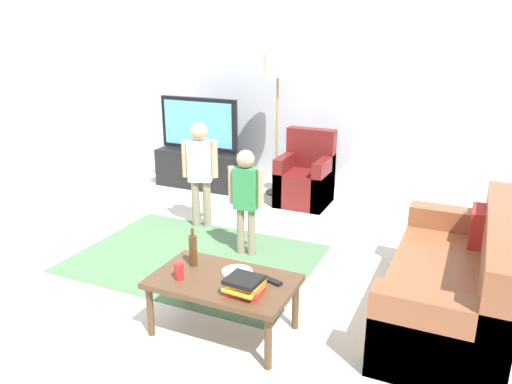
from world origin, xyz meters
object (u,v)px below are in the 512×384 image
at_px(tv_remote, 271,281).
at_px(soda_can, 179,271).
at_px(tv_stand, 201,169).
at_px(armchair, 306,179).
at_px(child_near_tv, 200,165).
at_px(coffee_table, 223,285).
at_px(tv, 199,125).
at_px(bottle, 193,250).
at_px(book_stack, 244,286).
at_px(floor_lamp, 278,73).
at_px(couch, 459,286).
at_px(child_center, 246,193).
at_px(plate, 237,272).

distance_m(tv_remote, soda_can, 0.64).
xyz_separation_m(tv_stand, armchair, (1.51, -0.04, 0.05)).
bearing_deg(child_near_tv, armchair, 56.81).
relative_size(coffee_table, tv_remote, 5.88).
distance_m(coffee_table, soda_can, 0.32).
height_order(child_near_tv, coffee_table, child_near_tv).
xyz_separation_m(tv, bottle, (1.58, -2.79, -0.31)).
relative_size(tv, coffee_table, 1.10).
height_order(tv_stand, tv_remote, tv_stand).
height_order(armchair, tv_remote, armchair).
distance_m(child_near_tv, tv_remote, 2.17).
bearing_deg(tv_remote, bottle, -162.74).
height_order(tv_stand, tv, tv).
bearing_deg(tv, coffee_table, -56.86).
bearing_deg(bottle, book_stack, -22.51).
relative_size(floor_lamp, book_stack, 7.25).
bearing_deg(tv_stand, tv, -90.00).
bearing_deg(armchair, book_stack, -78.66).
xyz_separation_m(tv, floor_lamp, (1.04, 0.17, 0.70)).
xyz_separation_m(couch, floor_lamp, (-2.35, 2.23, 1.25)).
relative_size(couch, armchair, 2.00).
height_order(book_stack, soda_can, soda_can).
distance_m(armchair, book_stack, 3.05).
bearing_deg(coffee_table, tv_stand, 122.95).
xyz_separation_m(armchair, soda_can, (0.10, -2.99, 0.18)).
bearing_deg(coffee_table, tv_remote, 17.35).
relative_size(armchair, child_center, 0.88).
bearing_deg(tv_stand, couch, -31.51).
relative_size(armchair, floor_lamp, 0.51).
height_order(couch, floor_lamp, floor_lamp).
relative_size(floor_lamp, child_near_tv, 1.56).
xyz_separation_m(armchair, book_stack, (0.60, -2.98, 0.18)).
bearing_deg(book_stack, child_center, 115.15).
bearing_deg(tv_stand, coffee_table, -57.05).
bearing_deg(couch, bottle, -157.94).
bearing_deg(child_near_tv, coffee_table, -55.28).
bearing_deg(book_stack, child_near_tv, 127.66).
relative_size(book_stack, soda_can, 2.05).
relative_size(tv_stand, tv, 1.09).
distance_m(armchair, soda_can, 2.99).
bearing_deg(tv, child_center, -48.34).
height_order(floor_lamp, tv_remote, floor_lamp).
bearing_deg(child_center, tv, 131.66).
height_order(couch, plate, couch).
relative_size(tv, floor_lamp, 0.62).
distance_m(child_near_tv, book_stack, 2.27).
height_order(couch, child_near_tv, child_near_tv).
relative_size(tv, child_near_tv, 0.96).
bearing_deg(soda_can, couch, 28.07).
height_order(child_near_tv, soda_can, child_near_tv).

